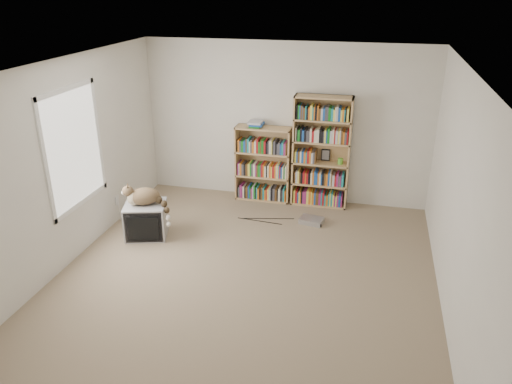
% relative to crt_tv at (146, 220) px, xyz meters
% --- Properties ---
extents(floor, '(4.50, 5.00, 0.01)m').
position_rel_crt_tv_xyz_m(floor, '(1.62, -0.71, -0.24)').
color(floor, gray).
rests_on(floor, ground).
extents(wall_back, '(4.50, 0.02, 2.50)m').
position_rel_crt_tv_xyz_m(wall_back, '(1.62, 1.79, 1.01)').
color(wall_back, beige).
rests_on(wall_back, floor).
extents(wall_front, '(4.50, 0.02, 2.50)m').
position_rel_crt_tv_xyz_m(wall_front, '(1.62, -3.21, 1.01)').
color(wall_front, beige).
rests_on(wall_front, floor).
extents(wall_left, '(0.02, 5.00, 2.50)m').
position_rel_crt_tv_xyz_m(wall_left, '(-0.63, -0.71, 1.01)').
color(wall_left, beige).
rests_on(wall_left, floor).
extents(wall_right, '(0.02, 5.00, 2.50)m').
position_rel_crt_tv_xyz_m(wall_right, '(3.87, -0.71, 1.01)').
color(wall_right, beige).
rests_on(wall_right, floor).
extents(ceiling, '(4.50, 5.00, 0.02)m').
position_rel_crt_tv_xyz_m(ceiling, '(1.62, -0.71, 2.26)').
color(ceiling, white).
rests_on(ceiling, wall_back).
extents(window, '(0.02, 1.22, 1.52)m').
position_rel_crt_tv_xyz_m(window, '(-0.62, -0.51, 1.16)').
color(window, white).
rests_on(window, wall_left).
extents(crt_tv, '(0.67, 0.63, 0.48)m').
position_rel_crt_tv_xyz_m(crt_tv, '(0.00, 0.00, 0.00)').
color(crt_tv, '#A0A0A2').
rests_on(crt_tv, floor).
extents(cat, '(0.72, 0.44, 0.52)m').
position_rel_crt_tv_xyz_m(cat, '(0.06, -0.02, 0.33)').
color(cat, '#352315').
rests_on(cat, crt_tv).
extents(bookcase_tall, '(0.87, 0.30, 1.74)m').
position_rel_crt_tv_xyz_m(bookcase_tall, '(2.22, 1.65, 0.59)').
color(bookcase_tall, tan).
rests_on(bookcase_tall, floor).
extents(bookcase_short, '(0.88, 0.30, 1.21)m').
position_rel_crt_tv_xyz_m(bookcase_short, '(1.30, 1.65, 0.31)').
color(bookcase_short, tan).
rests_on(bookcase_short, floor).
extents(book_stack, '(0.21, 0.27, 0.09)m').
position_rel_crt_tv_xyz_m(book_stack, '(1.18, 1.63, 1.01)').
color(book_stack, '#A3151B').
rests_on(book_stack, bookcase_short).
extents(green_mug, '(0.08, 0.08, 0.09)m').
position_rel_crt_tv_xyz_m(green_mug, '(2.52, 1.63, 0.52)').
color(green_mug, '#5CB333').
rests_on(green_mug, bookcase_tall).
extents(framed_print, '(0.14, 0.05, 0.18)m').
position_rel_crt_tv_xyz_m(framed_print, '(2.28, 1.73, 0.56)').
color(framed_print, black).
rests_on(framed_print, bookcase_tall).
extents(dvd_player, '(0.37, 0.30, 0.08)m').
position_rel_crt_tv_xyz_m(dvd_player, '(2.20, 0.92, -0.20)').
color(dvd_player, '#ABABB0').
rests_on(dvd_player, floor).
extents(wall_outlet, '(0.01, 0.08, 0.13)m').
position_rel_crt_tv_xyz_m(wall_outlet, '(-0.62, 0.34, 0.08)').
color(wall_outlet, silver).
rests_on(wall_outlet, wall_left).
extents(floor_cables, '(1.20, 0.70, 0.01)m').
position_rel_crt_tv_xyz_m(floor_cables, '(1.29, 1.04, -0.23)').
color(floor_cables, black).
rests_on(floor_cables, floor).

